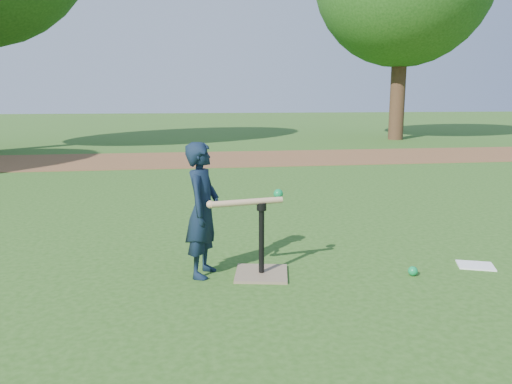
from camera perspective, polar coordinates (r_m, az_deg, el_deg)
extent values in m
plane|color=#285116|center=(4.58, 2.33, -7.86)|extent=(80.00, 80.00, 0.00)
cube|color=brown|center=(11.87, -4.60, 3.80)|extent=(24.00, 3.00, 0.01)
imported|color=black|center=(4.10, -6.11, -2.05)|extent=(0.39, 0.47, 1.11)
sphere|color=#0C8943|center=(4.40, 17.49, -8.61)|extent=(0.08, 0.08, 0.08)
cube|color=white|center=(4.84, 23.80, -7.69)|extent=(0.36, 0.32, 0.01)
cube|color=#856F54|center=(4.23, 0.62, -9.30)|extent=(0.51, 0.51, 0.02)
cylinder|color=black|center=(4.14, 0.63, -5.55)|extent=(0.05, 0.05, 0.55)
cylinder|color=black|center=(4.07, 0.64, -1.69)|extent=(0.08, 0.08, 0.06)
cylinder|color=tan|center=(4.02, -1.00, -1.17)|extent=(0.60, 0.16, 0.05)
sphere|color=tan|center=(3.95, -5.24, -1.42)|extent=(0.06, 0.06, 0.06)
sphere|color=#0C8943|center=(4.16, 2.56, -0.20)|extent=(0.08, 0.08, 0.08)
cylinder|color=#382316|center=(17.83, 15.91, 11.28)|extent=(0.50, 0.50, 3.42)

